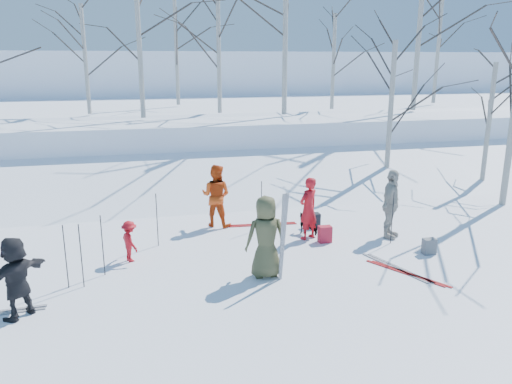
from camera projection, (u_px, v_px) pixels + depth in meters
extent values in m
plane|color=white|center=(271.00, 264.00, 11.28)|extent=(120.00, 120.00, 0.00)
cube|color=white|center=(220.00, 185.00, 17.83)|extent=(70.00, 9.49, 4.12)
cube|color=white|center=(190.00, 126.00, 27.01)|extent=(70.00, 18.00, 2.20)
cube|color=white|center=(166.00, 87.00, 46.50)|extent=(90.00, 30.00, 6.00)
imported|color=#444529|center=(266.00, 237.00, 10.44)|extent=(0.86, 0.56, 1.76)
imported|color=#B61119|center=(308.00, 208.00, 12.69)|extent=(0.70, 0.63, 1.62)
imported|color=#C23D0E|center=(216.00, 196.00, 13.68)|extent=(1.06, 0.99, 1.73)
imported|color=#B61119|center=(130.00, 241.00, 11.34)|extent=(0.57, 0.71, 0.96)
imported|color=beige|center=(391.00, 204.00, 12.75)|extent=(1.06, 1.05, 1.79)
imported|color=black|center=(16.00, 278.00, 8.79)|extent=(1.27, 1.34, 1.51)
imported|color=black|center=(308.00, 224.00, 13.16)|extent=(0.61, 0.68, 0.54)
cube|color=silver|center=(282.00, 238.00, 10.20)|extent=(0.10, 0.17, 1.90)
cube|color=silver|center=(284.00, 236.00, 10.30)|extent=(0.15, 0.23, 1.89)
cylinder|color=black|center=(66.00, 257.00, 9.94)|extent=(0.02, 0.02, 1.34)
cylinder|color=black|center=(262.00, 205.00, 13.47)|extent=(0.02, 0.02, 1.34)
cylinder|color=black|center=(157.00, 220.00, 12.23)|extent=(0.02, 0.02, 1.34)
cylinder|color=black|center=(392.00, 218.00, 12.38)|extent=(0.02, 0.02, 1.34)
cylinder|color=black|center=(103.00, 246.00, 10.54)|extent=(0.02, 0.02, 1.34)
cylinder|color=black|center=(81.00, 256.00, 9.98)|extent=(0.02, 0.02, 1.34)
cube|color=#AC1A2D|center=(325.00, 234.00, 12.59)|extent=(0.32, 0.22, 0.42)
cube|color=#595B60|center=(429.00, 246.00, 11.83)|extent=(0.30, 0.20, 0.38)
cube|color=black|center=(313.00, 220.00, 13.70)|extent=(0.34, 0.24, 0.40)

